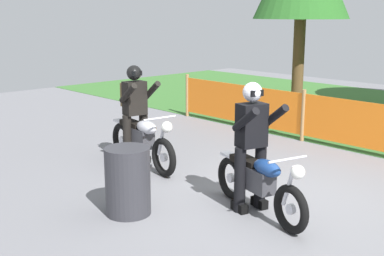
{
  "coord_description": "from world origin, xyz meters",
  "views": [
    {
      "loc": [
        3.95,
        -5.31,
        2.54
      ],
      "look_at": [
        -1.24,
        -0.46,
        0.9
      ],
      "focal_mm": 46.92,
      "sensor_mm": 36.0,
      "label": 1
    }
  ],
  "objects_px": {
    "motorcycle_lead": "(259,182)",
    "rider_trailing": "(135,109)",
    "rider_lead": "(252,142)",
    "motorcycle_trailing": "(142,140)",
    "oil_drum": "(128,181)"
  },
  "relations": [
    {
      "from": "motorcycle_lead",
      "to": "rider_trailing",
      "type": "distance_m",
      "value": 2.94
    },
    {
      "from": "rider_trailing",
      "to": "rider_lead",
      "type": "bearing_deg",
      "value": 3.7
    },
    {
      "from": "motorcycle_lead",
      "to": "rider_trailing",
      "type": "height_order",
      "value": "rider_trailing"
    },
    {
      "from": "motorcycle_trailing",
      "to": "rider_trailing",
      "type": "distance_m",
      "value": 0.54
    },
    {
      "from": "rider_trailing",
      "to": "motorcycle_lead",
      "type": "bearing_deg",
      "value": 3.04
    },
    {
      "from": "rider_lead",
      "to": "rider_trailing",
      "type": "xyz_separation_m",
      "value": [
        -2.71,
        0.16,
        0.03
      ]
    },
    {
      "from": "motorcycle_trailing",
      "to": "rider_trailing",
      "type": "relative_size",
      "value": 1.18
    },
    {
      "from": "rider_trailing",
      "to": "motorcycle_trailing",
      "type": "bearing_deg",
      "value": 0.51
    },
    {
      "from": "motorcycle_lead",
      "to": "rider_trailing",
      "type": "bearing_deg",
      "value": -169.43
    },
    {
      "from": "motorcycle_lead",
      "to": "oil_drum",
      "type": "distance_m",
      "value": 1.68
    },
    {
      "from": "rider_lead",
      "to": "oil_drum",
      "type": "height_order",
      "value": "rider_lead"
    },
    {
      "from": "motorcycle_lead",
      "to": "rider_lead",
      "type": "relative_size",
      "value": 1.09
    },
    {
      "from": "motorcycle_trailing",
      "to": "oil_drum",
      "type": "relative_size",
      "value": 2.27
    },
    {
      "from": "motorcycle_trailing",
      "to": "rider_lead",
      "type": "xyz_separation_m",
      "value": [
        2.5,
        -0.14,
        0.46
      ]
    },
    {
      "from": "motorcycle_trailing",
      "to": "rider_lead",
      "type": "height_order",
      "value": "rider_lead"
    }
  ]
}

